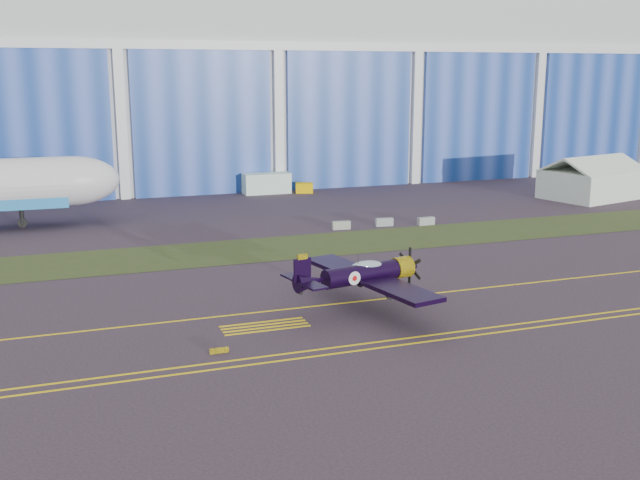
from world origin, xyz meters
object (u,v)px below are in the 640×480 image
object	(u,v)px
tent	(592,177)
shipping_container	(267,183)
warbird	(362,274)
tug	(304,188)

from	to	relation	value
tent	shipping_container	world-z (taller)	tent
shipping_container	warbird	bearing A→B (deg)	-98.70
warbird	tug	world-z (taller)	warbird
tent	shipping_container	distance (m)	45.29
warbird	tent	bearing A→B (deg)	24.12
warbird	tent	distance (m)	60.72
shipping_container	tug	distance (m)	5.46
tug	warbird	bearing A→B (deg)	-87.47
shipping_container	tug	bearing A→B (deg)	-14.24
tent	tug	bearing A→B (deg)	139.57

